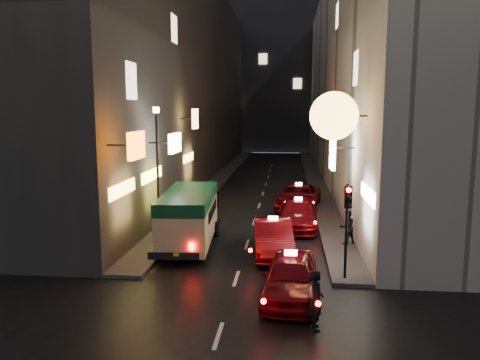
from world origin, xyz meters
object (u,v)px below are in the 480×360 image
(minibus, at_px, (189,212))
(lamp_post, at_px, (158,165))
(pedestrian_crossing, at_px, (316,296))
(traffic_light, at_px, (347,211))
(taxi_near, at_px, (290,273))

(minibus, relative_size, lamp_post, 0.99)
(pedestrian_crossing, distance_m, traffic_light, 4.33)
(taxi_near, xyz_separation_m, lamp_post, (-6.20, 6.12, 2.86))
(pedestrian_crossing, bearing_deg, taxi_near, 11.85)
(traffic_light, bearing_deg, pedestrian_crossing, -108.59)
(traffic_light, bearing_deg, taxi_near, -141.52)
(pedestrian_crossing, relative_size, traffic_light, 0.57)
(taxi_near, relative_size, traffic_light, 1.59)
(pedestrian_crossing, bearing_deg, lamp_post, 33.30)
(taxi_near, bearing_deg, traffic_light, 38.48)
(lamp_post, bearing_deg, taxi_near, -44.62)
(minibus, bearing_deg, lamp_post, 157.11)
(traffic_light, height_order, lamp_post, lamp_post)
(taxi_near, xyz_separation_m, traffic_light, (2.00, 1.59, 1.82))
(traffic_light, bearing_deg, minibus, 149.73)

